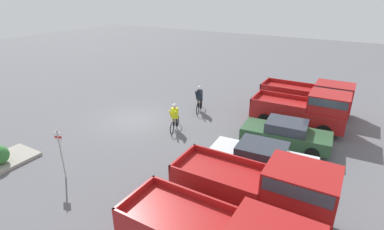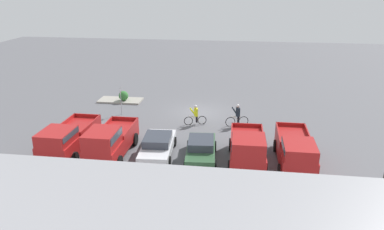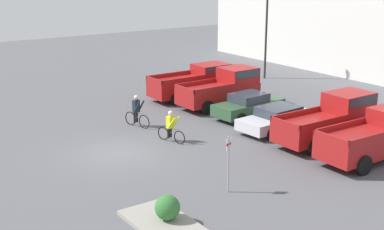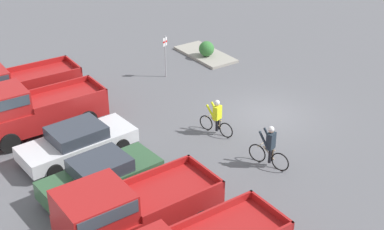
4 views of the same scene
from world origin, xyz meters
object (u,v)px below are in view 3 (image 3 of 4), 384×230
pickup_truck_0 (195,81)px  sedan_0 (249,105)px  pickup_truck_3 (378,134)px  shrub (167,208)px  sedan_1 (278,118)px  pickup_truck_1 (225,87)px  fire_lane_sign (228,159)px  cyclist_1 (137,111)px  cyclist_0 (171,126)px  lamppost (266,27)px  pickup_truck_2 (333,118)px

pickup_truck_0 → sedan_0: size_ratio=1.25×
pickup_truck_3 → shrub: bearing=-90.3°
pickup_truck_0 → sedan_1: size_ratio=1.18×
pickup_truck_1 → fire_lane_sign: size_ratio=2.28×
shrub → pickup_truck_0: bearing=141.9°
cyclist_1 → shrub: 11.40m
pickup_truck_0 → fire_lane_sign: bearing=-30.3°
pickup_truck_0 → cyclist_0: size_ratio=3.28×
cyclist_1 → sedan_1: bearing=49.8°
sedan_1 → pickup_truck_3: (5.60, 0.78, 0.47)m
shrub → lamppost: bearing=130.2°
sedan_0 → pickup_truck_0: bearing=177.9°
sedan_0 → lamppost: 11.54m
pickup_truck_0 → pickup_truck_2: pickup_truck_2 is taller
pickup_truck_0 → pickup_truck_3: size_ratio=1.01×
pickup_truck_1 → pickup_truck_3: 11.21m
cyclist_1 → pickup_truck_0: bearing=119.1°
cyclist_0 → cyclist_1: (-3.19, -0.14, 0.06)m
cyclist_0 → fire_lane_sign: (6.37, -1.45, 0.59)m
fire_lane_sign → pickup_truck_3: bearing=83.3°
sedan_1 → cyclist_1: size_ratio=2.67×
cyclist_1 → lamppost: 15.55m
sedan_0 → sedan_1: sedan_0 is taller
fire_lane_sign → pickup_truck_1: bearing=142.6°
fire_lane_sign → lamppost: 21.77m
pickup_truck_2 → lamppost: lamppost is taller
cyclist_1 → pickup_truck_1: bearing=96.4°
pickup_truck_0 → fire_lane_sign: (13.09, -7.63, 0.28)m
lamppost → cyclist_0: bearing=-58.4°
pickup_truck_0 → cyclist_1: (3.53, -6.33, -0.24)m
pickup_truck_2 → pickup_truck_3: (2.81, -0.18, -0.06)m
sedan_0 → cyclist_0: bearing=-79.5°
cyclist_1 → fire_lane_sign: (9.56, -1.31, 0.52)m
cyclist_1 → shrub: (10.43, -4.61, -0.27)m
pickup_truck_2 → cyclist_1: pickup_truck_2 is taller
lamppost → pickup_truck_3: bearing=-25.6°
cyclist_0 → pickup_truck_0: bearing=137.3°
sedan_1 → lamppost: size_ratio=0.70×
pickup_truck_0 → fire_lane_sign: size_ratio=2.44×
fire_lane_sign → pickup_truck_0: bearing=149.7°
fire_lane_sign → pickup_truck_2: bearing=103.2°
pickup_truck_3 → fire_lane_sign: (-0.92, -7.86, 0.24)m
pickup_truck_0 → pickup_truck_1: pickup_truck_1 is taller
sedan_1 → pickup_truck_3: bearing=7.9°
pickup_truck_0 → fire_lane_sign: fire_lane_sign is taller
sedan_1 → pickup_truck_2: bearing=19.0°
cyclist_0 → fire_lane_sign: fire_lane_sign is taller
pickup_truck_2 → fire_lane_sign: 8.26m
sedan_0 → sedan_1: size_ratio=0.94×
lamppost → sedan_1: bearing=-39.2°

